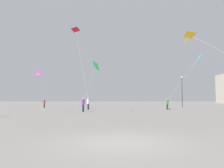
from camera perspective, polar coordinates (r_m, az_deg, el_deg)
ground_plane at (r=7.76m, az=2.33°, el=-15.60°), size 300.00×300.00×0.00m
person_in_green at (r=32.67m, az=14.80°, el=-5.12°), size 0.37×0.37×1.70m
person_in_red at (r=40.17m, az=-17.95°, el=-4.94°), size 0.35×0.35×1.59m
person_in_white at (r=31.56m, az=-6.48°, el=-5.10°), size 0.41×0.41×1.87m
person_in_purple at (r=26.22m, az=-7.86°, el=-5.43°), size 0.38×0.38×1.74m
person_in_orange at (r=39.38m, az=-6.50°, el=-5.09°), size 0.36×0.36×1.64m
kite_magenta_diamond at (r=38.70m, az=-19.31°, el=2.89°), size 1.30×2.55×5.35m
kite_amber_delta at (r=18.53m, az=21.18°, el=11.84°), size 7.58×3.87×5.70m
kite_cyan_delta at (r=38.25m, az=22.37°, el=6.51°), size 6.61×3.74×7.66m
kite_emerald_delta at (r=26.30m, az=-4.29°, el=4.94°), size 2.14×1.87×4.94m
kite_crimson_delta at (r=36.68m, az=-9.86°, el=14.00°), size 3.28×3.74×12.24m
lamppost_east at (r=42.66m, az=18.51°, el=-0.78°), size 0.36×0.36×6.00m
handbag_beside_flyer at (r=32.89m, az=15.37°, el=-6.51°), size 0.21×0.34×0.24m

